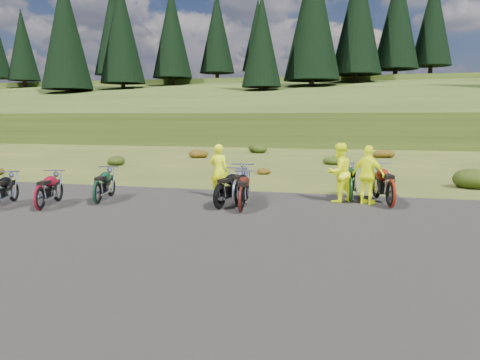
# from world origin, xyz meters

# --- Properties ---
(ground) EXTENTS (300.00, 300.00, 0.00)m
(ground) POSITION_xyz_m (0.00, 0.00, 0.00)
(ground) COLOR #3B4818
(ground) RESTS_ON ground
(gravel_pad) EXTENTS (20.00, 12.00, 0.04)m
(gravel_pad) POSITION_xyz_m (0.00, -2.00, 0.00)
(gravel_pad) COLOR black
(gravel_pad) RESTS_ON ground
(hill_slope) EXTENTS (300.00, 45.97, 9.37)m
(hill_slope) POSITION_xyz_m (0.00, 50.00, 0.00)
(hill_slope) COLOR #314216
(hill_slope) RESTS_ON ground
(hill_plateau) EXTENTS (300.00, 90.00, 9.17)m
(hill_plateau) POSITION_xyz_m (0.00, 110.00, 0.00)
(hill_plateau) COLOR #314216
(hill_plateau) RESTS_ON ground
(conifer_13) EXTENTS (5.72, 5.72, 15.00)m
(conifer_13) POSITION_xyz_m (-57.00, 64.00, 15.86)
(conifer_13) COLOR black
(conifer_13) RESTS_ON ground
(conifer_14) EXTENTS (5.28, 5.28, 14.00)m
(conifer_14) POSITION_xyz_m (-51.00, 70.00, 16.55)
(conifer_14) COLOR black
(conifer_14) RESTS_ON ground
(conifer_15) EXTENTS (7.92, 7.92, 20.00)m
(conifer_15) POSITION_xyz_m (-45.00, 76.00, 20.16)
(conifer_15) COLOR black
(conifer_15) RESTS_ON ground
(conifer_16) EXTENTS (7.48, 7.48, 19.00)m
(conifer_16) POSITION_xyz_m (-39.00, 51.00, 15.28)
(conifer_16) COLOR black
(conifer_16) RESTS_ON ground
(conifer_17) EXTENTS (7.04, 7.04, 18.00)m
(conifer_17) POSITION_xyz_m (-33.00, 57.00, 15.97)
(conifer_17) COLOR black
(conifer_17) RESTS_ON ground
(conifer_18) EXTENTS (6.60, 6.60, 17.00)m
(conifer_18) POSITION_xyz_m (-27.00, 63.00, 16.66)
(conifer_18) COLOR black
(conifer_18) RESTS_ON ground
(conifer_19) EXTENTS (6.16, 6.16, 16.00)m
(conifer_19) POSITION_xyz_m (-21.00, 69.00, 17.36)
(conifer_19) COLOR black
(conifer_19) RESTS_ON ground
(conifer_20) EXTENTS (5.72, 5.72, 15.00)m
(conifer_20) POSITION_xyz_m (-15.00, 75.00, 17.65)
(conifer_20) COLOR black
(conifer_20) RESTS_ON ground
(conifer_21) EXTENTS (5.28, 5.28, 14.00)m
(conifer_21) POSITION_xyz_m (-9.00, 50.00, 12.56)
(conifer_21) COLOR black
(conifer_21) RESTS_ON ground
(conifer_22) EXTENTS (7.92, 7.92, 20.00)m
(conifer_22) POSITION_xyz_m (-3.00, 56.00, 16.77)
(conifer_22) COLOR black
(conifer_22) RESTS_ON ground
(conifer_23) EXTENTS (7.48, 7.48, 19.00)m
(conifer_23) POSITION_xyz_m (3.00, 62.00, 17.47)
(conifer_23) COLOR black
(conifer_23) RESTS_ON ground
(conifer_24) EXTENTS (7.04, 7.04, 18.00)m
(conifer_24) POSITION_xyz_m (9.00, 68.00, 18.16)
(conifer_24) COLOR black
(conifer_24) RESTS_ON ground
(conifer_25) EXTENTS (6.60, 6.60, 17.00)m
(conifer_25) POSITION_xyz_m (15.00, 74.00, 18.66)
(conifer_25) COLOR black
(conifer_25) RESTS_ON ground
(shrub_0) EXTENTS (0.77, 0.77, 0.45)m
(shrub_0) POSITION_xyz_m (-12.00, 6.00, 0.23)
(shrub_0) COLOR #64330C
(shrub_0) RESTS_ON ground
(shrub_1) EXTENTS (1.03, 1.03, 0.61)m
(shrub_1) POSITION_xyz_m (-9.10, 11.30, 0.31)
(shrub_1) COLOR #20330C
(shrub_1) RESTS_ON ground
(shrub_2) EXTENTS (1.30, 1.30, 0.77)m
(shrub_2) POSITION_xyz_m (-6.20, 16.60, 0.38)
(shrub_2) COLOR #64330C
(shrub_2) RESTS_ON ground
(shrub_3) EXTENTS (1.56, 1.56, 0.92)m
(shrub_3) POSITION_xyz_m (-3.30, 21.90, 0.46)
(shrub_3) COLOR #20330C
(shrub_3) RESTS_ON ground
(shrub_4) EXTENTS (0.77, 0.77, 0.45)m
(shrub_4) POSITION_xyz_m (-0.40, 9.20, 0.23)
(shrub_4) COLOR #64330C
(shrub_4) RESTS_ON ground
(shrub_5) EXTENTS (1.03, 1.03, 0.61)m
(shrub_5) POSITION_xyz_m (2.50, 14.50, 0.31)
(shrub_5) COLOR #20330C
(shrub_5) RESTS_ON ground
(shrub_6) EXTENTS (1.30, 1.30, 0.77)m
(shrub_6) POSITION_xyz_m (5.40, 19.80, 0.38)
(shrub_6) COLOR #64330C
(shrub_6) RESTS_ON ground
(shrub_7) EXTENTS (1.56, 1.56, 0.92)m
(shrub_7) POSITION_xyz_m (8.30, 7.10, 0.46)
(shrub_7) COLOR #20330C
(shrub_7) RESTS_ON ground
(motorcycle_1) EXTENTS (1.13, 2.09, 1.04)m
(motorcycle_1) POSITION_xyz_m (-4.63, -0.82, 0.00)
(motorcycle_1) COLOR maroon
(motorcycle_1) RESTS_ON ground
(motorcycle_2) EXTENTS (1.09, 2.11, 1.05)m
(motorcycle_2) POSITION_xyz_m (-3.57, 0.39, 0.00)
(motorcycle_2) COLOR #0E331D
(motorcycle_2) RESTS_ON ground
(motorcycle_3) EXTENTS (0.91, 2.28, 1.17)m
(motorcycle_3) POSITION_xyz_m (0.51, 1.08, 0.00)
(motorcycle_3) COLOR silver
(motorcycle_3) RESTS_ON ground
(motorcycle_4) EXTENTS (0.94, 2.10, 1.06)m
(motorcycle_4) POSITION_xyz_m (0.88, 0.29, 0.00)
(motorcycle_4) COLOR #47120B
(motorcycle_4) RESTS_ON ground
(motorcycle_5) EXTENTS (1.03, 2.19, 1.10)m
(motorcycle_5) POSITION_xyz_m (0.18, 0.58, 0.00)
(motorcycle_5) COLOR black
(motorcycle_5) RESTS_ON ground
(motorcycle_6) EXTENTS (1.29, 2.46, 1.23)m
(motorcycle_6) POSITION_xyz_m (4.87, 1.99, 0.00)
(motorcycle_6) COLOR #981B0B
(motorcycle_6) RESTS_ON ground
(motorcycle_7) EXTENTS (0.82, 2.21, 1.14)m
(motorcycle_7) POSITION_xyz_m (3.75, 2.63, 0.00)
(motorcycle_7) COLOR black
(motorcycle_7) RESTS_ON ground
(person_middle) EXTENTS (0.69, 0.51, 1.73)m
(person_middle) POSITION_xyz_m (-0.43, 2.53, 0.87)
(person_middle) COLOR #E8F50C
(person_middle) RESTS_ON ground
(person_right_a) EXTENTS (1.11, 1.11, 1.81)m
(person_right_a) POSITION_xyz_m (3.37, 2.63, 0.91)
(person_right_a) COLOR #E8F50C
(person_right_a) RESTS_ON ground
(person_right_b) EXTENTS (1.11, 0.86, 1.76)m
(person_right_b) POSITION_xyz_m (4.24, 2.48, 0.88)
(person_right_b) COLOR #E8F50C
(person_right_b) RESTS_ON ground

